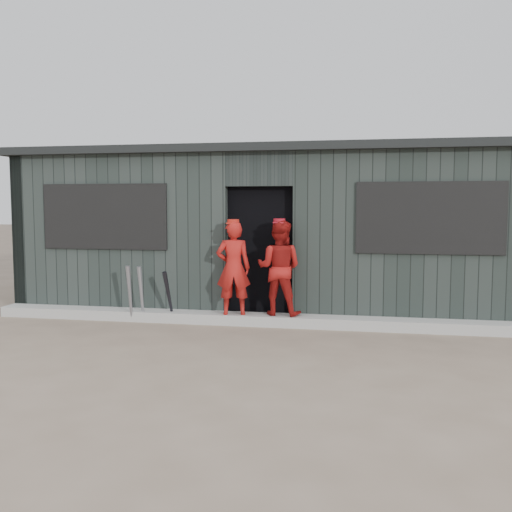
% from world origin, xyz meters
% --- Properties ---
extents(ground, '(80.00, 80.00, 0.00)m').
position_xyz_m(ground, '(0.00, 0.00, 0.00)').
color(ground, '#72604F').
rests_on(ground, ground).
extents(curb, '(8.00, 0.36, 0.15)m').
position_xyz_m(curb, '(0.00, 1.82, 0.07)').
color(curb, '#A1A09B').
rests_on(curb, ground).
extents(bat_left, '(0.08, 0.21, 0.85)m').
position_xyz_m(bat_left, '(-1.85, 1.60, 0.43)').
color(bat_left, gray).
rests_on(bat_left, ground).
extents(bat_mid, '(0.08, 0.20, 0.83)m').
position_xyz_m(bat_mid, '(-1.71, 1.70, 0.42)').
color(bat_mid, gray).
rests_on(bat_mid, ground).
extents(bat_right, '(0.11, 0.33, 0.77)m').
position_xyz_m(bat_right, '(-1.29, 1.74, 0.39)').
color(bat_right, black).
rests_on(bat_right, ground).
extents(player_red_left, '(0.55, 0.42, 1.35)m').
position_xyz_m(player_red_left, '(-0.32, 1.76, 0.82)').
color(player_red_left, '#AA1914').
rests_on(player_red_left, curb).
extents(player_red_right, '(0.72, 0.59, 1.36)m').
position_xyz_m(player_red_right, '(0.33, 1.87, 0.83)').
color(player_red_right, maroon).
rests_on(player_red_right, curb).
extents(player_grey_back, '(0.68, 0.48, 1.32)m').
position_xyz_m(player_grey_back, '(0.19, 2.39, 0.66)').
color(player_grey_back, '#A3A3A3').
rests_on(player_grey_back, ground).
extents(dugout, '(8.30, 3.30, 2.62)m').
position_xyz_m(dugout, '(-0.00, 3.50, 1.29)').
color(dugout, black).
rests_on(dugout, ground).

